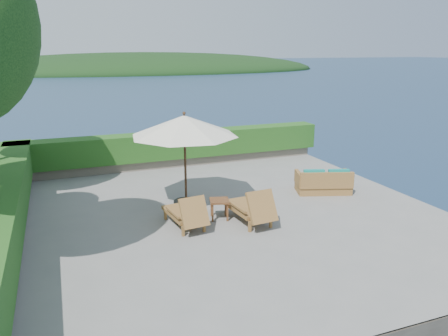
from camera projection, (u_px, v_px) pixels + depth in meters
name	position (u px, v px, depth m)	size (l,w,h in m)	color
ground	(224.00, 213.00, 12.42)	(12.00, 12.00, 0.00)	gray
foundation	(224.00, 262.00, 12.83)	(12.00, 12.00, 3.00)	#554F44
ocean	(224.00, 306.00, 13.21)	(600.00, 600.00, 0.00)	#162A47
offshore_island	(144.00, 71.00, 147.81)	(126.00, 57.60, 12.60)	black
planter_wall_far	(174.00, 161.00, 17.41)	(12.00, 0.60, 0.36)	slate
planter_wall_left	(6.00, 237.00, 10.42)	(0.60, 12.00, 0.36)	slate
hedge_far	(173.00, 145.00, 17.23)	(12.40, 0.90, 1.00)	#1E4313
hedge_left	(2.00, 211.00, 10.25)	(0.90, 12.40, 1.00)	#1E4313
patio_umbrella	(184.00, 127.00, 12.47)	(3.82, 3.82, 2.80)	black
lounge_left	(186.00, 213.00, 11.32)	(0.88, 1.74, 0.97)	brown
lounge_right	(251.00, 208.00, 11.61)	(0.91, 1.87, 1.04)	brown
side_table	(219.00, 203.00, 11.91)	(0.63, 0.63, 0.55)	brown
wicker_loveseat	(324.00, 183.00, 14.10)	(1.91, 1.38, 0.85)	brown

